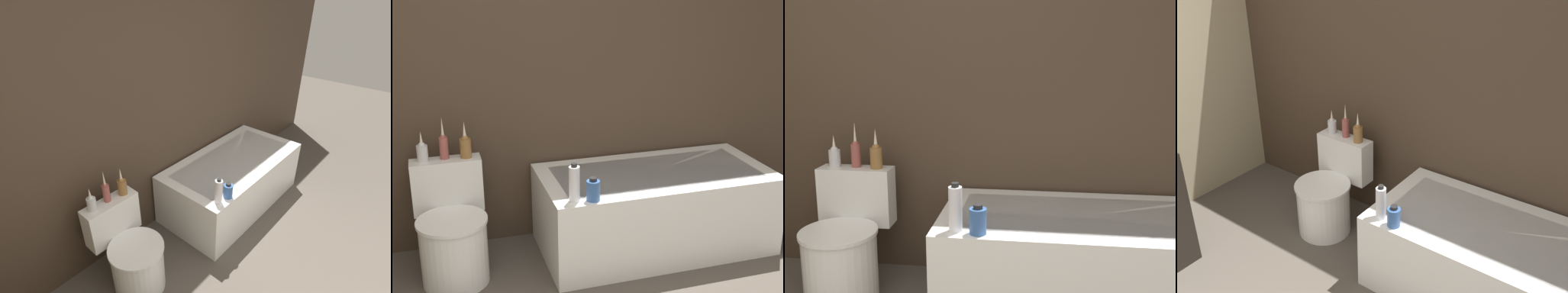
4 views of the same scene
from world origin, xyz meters
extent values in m
cube|color=#423326|center=(0.00, 2.16, 1.30)|extent=(6.40, 0.06, 2.60)
cube|color=white|center=(0.82, 1.73, 0.27)|extent=(1.51, 0.76, 0.54)
cube|color=#B7BCC6|center=(0.82, 1.73, 0.53)|extent=(1.31, 0.56, 0.01)
cylinder|color=white|center=(-0.49, 1.66, 0.20)|extent=(0.40, 0.40, 0.39)
cylinder|color=white|center=(-0.49, 1.66, 0.40)|extent=(0.42, 0.42, 0.02)
cube|color=white|center=(-0.49, 1.93, 0.52)|extent=(0.43, 0.15, 0.34)
cylinder|color=silver|center=(-0.62, 1.95, 0.74)|extent=(0.07, 0.07, 0.10)
sphere|color=silver|center=(-0.62, 1.95, 0.79)|extent=(0.04, 0.04, 0.04)
cone|color=beige|center=(-0.62, 1.95, 0.83)|extent=(0.02, 0.02, 0.09)
cylinder|color=#994C47|center=(-0.49, 1.95, 0.76)|extent=(0.05, 0.05, 0.14)
sphere|color=#994C47|center=(-0.49, 1.95, 0.83)|extent=(0.04, 0.04, 0.04)
cone|color=beige|center=(-0.49, 1.95, 0.89)|extent=(0.02, 0.02, 0.12)
cylinder|color=olive|center=(-0.37, 1.93, 0.75)|extent=(0.07, 0.07, 0.12)
sphere|color=olive|center=(-0.37, 1.93, 0.81)|extent=(0.04, 0.04, 0.04)
cone|color=beige|center=(-0.37, 1.93, 0.87)|extent=(0.02, 0.02, 0.11)
cylinder|color=silver|center=(0.19, 1.43, 0.64)|extent=(0.06, 0.06, 0.21)
cylinder|color=black|center=(0.19, 1.43, 0.76)|extent=(0.03, 0.03, 0.02)
cylinder|color=#335999|center=(0.29, 1.41, 0.60)|extent=(0.08, 0.08, 0.12)
cylinder|color=black|center=(0.29, 1.41, 0.67)|extent=(0.04, 0.04, 0.02)
camera|label=1|loc=(-1.40, 0.28, 2.14)|focal=28.00mm
camera|label=2|loc=(-0.58, -1.31, 1.84)|focal=50.00mm
camera|label=3|loc=(0.56, -0.52, 1.35)|focal=42.00mm
camera|label=4|loc=(1.48, -0.45, 2.20)|focal=42.00mm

